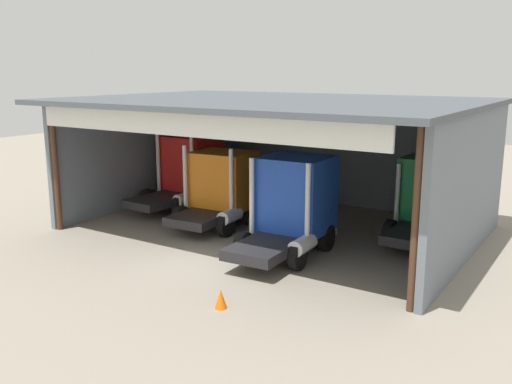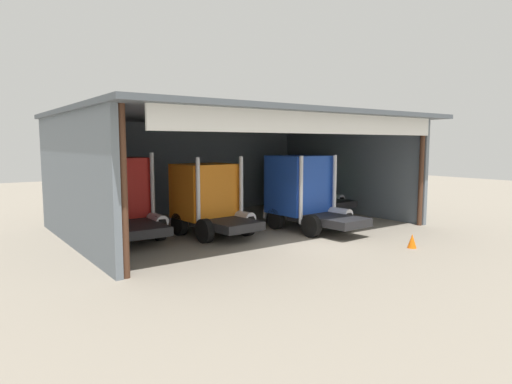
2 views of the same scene
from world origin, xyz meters
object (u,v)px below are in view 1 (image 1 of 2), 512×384
at_px(tool_cart, 321,198).
at_px(traffic_cone, 221,299).
at_px(oil_drum, 316,198).
at_px(truck_orange_center_bay, 221,187).
at_px(truck_red_center_left_bay, 188,171).
at_px(truck_blue_left_bay, 292,204).
at_px(truck_green_right_bay, 434,199).

relative_size(tool_cart, traffic_cone, 1.79).
bearing_deg(oil_drum, truck_orange_center_bay, -111.00).
bearing_deg(tool_cart, truck_red_center_left_bay, -148.71).
bearing_deg(tool_cart, truck_orange_center_bay, -113.16).
bearing_deg(traffic_cone, truck_orange_center_bay, 126.44).
relative_size(truck_blue_left_bay, truck_green_right_bay, 1.07).
height_order(truck_orange_center_bay, tool_cart, truck_orange_center_bay).
height_order(oil_drum, traffic_cone, oil_drum).
bearing_deg(truck_red_center_left_bay, truck_green_right_bay, 5.81).
xyz_separation_m(truck_red_center_left_bay, tool_cart, (5.56, 3.38, -1.30)).
xyz_separation_m(oil_drum, traffic_cone, (3.21, -12.17, -0.17)).
relative_size(truck_red_center_left_bay, truck_blue_left_bay, 1.01).
bearing_deg(truck_blue_left_bay, truck_green_right_bay, 43.36).
bearing_deg(truck_blue_left_bay, truck_red_center_left_bay, 154.33).
height_order(truck_blue_left_bay, traffic_cone, truck_blue_left_bay).
distance_m(truck_red_center_left_bay, truck_orange_center_bay, 3.80).
xyz_separation_m(truck_red_center_left_bay, oil_drum, (5.31, 3.33, -1.35)).
distance_m(truck_green_right_bay, tool_cart, 6.78).
distance_m(truck_blue_left_bay, truck_green_right_bay, 5.74).
xyz_separation_m(oil_drum, tool_cart, (0.25, 0.05, 0.05)).
relative_size(truck_green_right_bay, tool_cart, 4.73).
distance_m(oil_drum, traffic_cone, 12.59).
height_order(truck_red_center_left_bay, truck_orange_center_bay, truck_red_center_left_bay).
relative_size(truck_orange_center_bay, truck_green_right_bay, 0.94).
distance_m(truck_blue_left_bay, tool_cart, 7.15).
height_order(truck_red_center_left_bay, traffic_cone, truck_red_center_left_bay).
xyz_separation_m(truck_blue_left_bay, tool_cart, (-2.15, 6.69, -1.34)).
bearing_deg(tool_cart, truck_green_right_bay, -22.70).
bearing_deg(truck_red_center_left_bay, traffic_cone, -44.19).
distance_m(truck_green_right_bay, traffic_cone, 10.26).
xyz_separation_m(truck_orange_center_bay, truck_blue_left_bay, (4.37, -1.49, 0.16)).
xyz_separation_m(truck_orange_center_bay, tool_cart, (2.22, 5.20, -1.19)).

